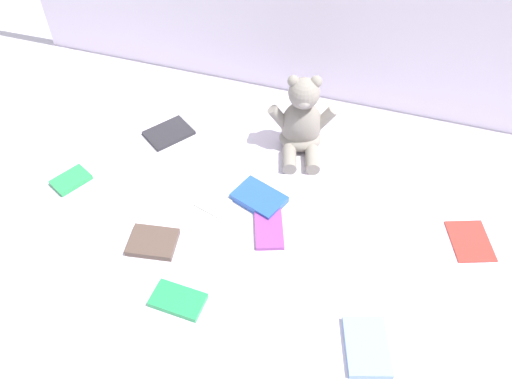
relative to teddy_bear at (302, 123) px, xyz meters
name	(u,v)px	position (x,y,z in m)	size (l,w,h in m)	color
ground_plane	(262,189)	(-0.06, -0.20, -0.09)	(3.20, 3.20, 0.00)	silver
backdrop_drape	(311,1)	(-0.06, 0.27, 0.23)	(1.89, 0.03, 0.64)	silver
teddy_bear	(302,123)	(0.00, 0.00, 0.00)	(0.20, 0.20, 0.24)	gray
book_case_0	(178,300)	(-0.13, -0.60, -0.08)	(0.07, 0.12, 0.02)	green
book_case_1	(169,133)	(-0.39, -0.07, -0.08)	(0.10, 0.13, 0.01)	#29282D
book_case_2	(367,346)	(0.30, -0.58, -0.08)	(0.09, 0.14, 0.02)	#83A9E5
book_case_3	(470,241)	(0.50, -0.21, -0.09)	(0.10, 0.13, 0.01)	red
book_case_4	(259,198)	(-0.05, -0.24, -0.08)	(0.09, 0.13, 0.02)	blue
book_case_5	(269,228)	(0.00, -0.33, -0.08)	(0.07, 0.13, 0.01)	#973F98
book_case_6	(71,180)	(-0.57, -0.34, -0.08)	(0.07, 0.10, 0.01)	green
book_case_7	(220,194)	(-0.16, -0.26, -0.08)	(0.08, 0.14, 0.01)	white
book_case_8	(153,242)	(-0.26, -0.46, -0.08)	(0.09, 0.12, 0.02)	brown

